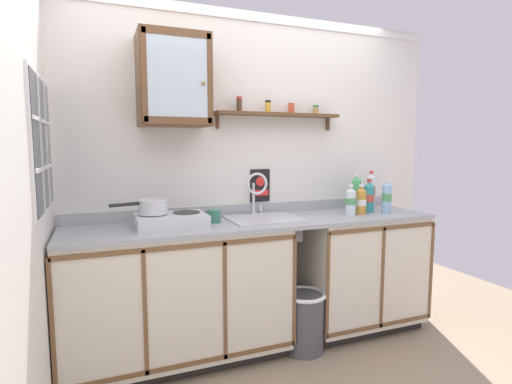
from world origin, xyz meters
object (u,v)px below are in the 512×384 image
bottle_water_clear_1 (351,201)px  bottle_juice_amber_2 (361,201)px  sink (263,223)px  bottle_water_blue_5 (387,197)px  bottle_soda_green_4 (356,195)px  bottle_detergent_teal_0 (369,197)px  hot_plate_stove (171,220)px  saucepan (153,206)px  trash_bin (304,320)px  wall_cabinet (173,81)px  warning_sign (260,186)px  bottle_opaque_white_3 (371,191)px  mug (214,216)px

bottle_water_clear_1 → bottle_juice_amber_2: (0.10, 0.01, -0.00)m
sink → bottle_water_blue_5: bearing=-7.1°
bottle_juice_amber_2 → bottle_soda_green_4: (0.03, 0.11, 0.03)m
sink → bottle_detergent_teal_0: 0.93m
bottle_detergent_teal_0 → bottle_juice_amber_2: 0.14m
hot_plate_stove → saucepan: 0.15m
bottle_juice_amber_2 → trash_bin: bearing=-166.1°
wall_cabinet → bottle_juice_amber_2: bearing=-7.0°
saucepan → bottle_water_clear_1: bottle_water_clear_1 is taller
warning_sign → bottle_water_clear_1: bearing=-28.6°
bottle_detergent_teal_0 → bottle_opaque_white_3: bottle_opaque_white_3 is taller
hot_plate_stove → bottle_water_clear_1: bearing=-2.1°
bottle_juice_amber_2 → trash_bin: bottle_juice_amber_2 is taller
hot_plate_stove → bottle_detergent_teal_0: size_ratio=1.70×
bottle_detergent_teal_0 → bottle_juice_amber_2: size_ratio=1.13×
bottle_detergent_teal_0 → bottle_soda_green_4: (-0.09, 0.04, 0.02)m
hot_plate_stove → mug: (0.30, 0.05, 0.00)m
bottle_opaque_white_3 → warning_sign: (-0.94, 0.17, 0.06)m
bottle_opaque_white_3 → bottle_soda_green_4: bearing=-165.2°
saucepan → hot_plate_stove: bearing=-11.9°
wall_cabinet → warning_sign: wall_cabinet is taller
bottle_opaque_white_3 → bottle_water_blue_5: bearing=-88.6°
hot_plate_stove → bottle_water_blue_5: (1.69, -0.08, 0.08)m
warning_sign → trash_bin: (0.15, -0.47, -0.94)m
mug → wall_cabinet: (-0.24, 0.08, 0.92)m
mug → hot_plate_stove: bearing=-171.3°
bottle_water_clear_1 → bottle_opaque_white_3: bottle_opaque_white_3 is taller
bottle_opaque_white_3 → trash_bin: size_ratio=0.74×
bottle_water_blue_5 → mug: 1.40m
warning_sign → trash_bin: size_ratio=0.59×
bottle_water_blue_5 → mug: bearing=174.8°
warning_sign → trash_bin: bearing=-72.3°
saucepan → bottle_detergent_teal_0: (1.71, 0.00, -0.02)m
bottle_soda_green_4 → trash_bin: bottle_soda_green_4 is taller
bottle_soda_green_4 → mug: bearing=-179.0°
hot_plate_stove → bottle_water_blue_5: 1.70m
sink → trash_bin: (0.22, -0.23, -0.69)m
sink → bottle_opaque_white_3: sink is taller
hot_plate_stove → saucepan: bearing=168.1°
mug → bottle_juice_amber_2: bearing=-4.4°
sink → trash_bin: sink is taller
sink → bottle_opaque_white_3: size_ratio=1.59×
warning_sign → trash_bin: warning_sign is taller
bottle_detergent_teal_0 → mug: (-1.30, 0.02, -0.08)m
bottle_detergent_teal_0 → wall_cabinet: size_ratio=0.44×
bottle_water_clear_1 → wall_cabinet: size_ratio=0.39×
bottle_detergent_teal_0 → bottle_water_clear_1: (-0.23, -0.07, -0.01)m
sink → bottle_water_clear_1: (0.69, -0.10, 0.14)m
bottle_opaque_white_3 → bottle_water_blue_5: 0.20m
bottle_soda_green_4 → bottle_water_clear_1: bearing=-138.8°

